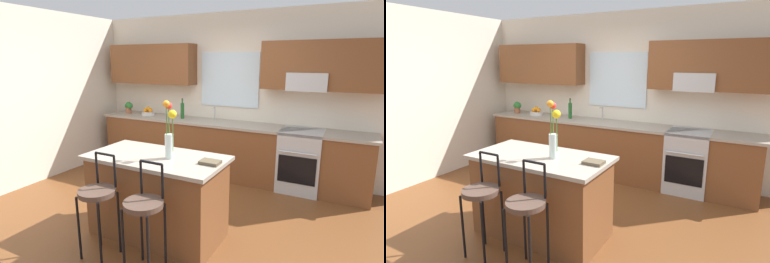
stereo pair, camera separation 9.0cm
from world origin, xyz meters
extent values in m
plane|color=brown|center=(0.00, 0.00, 0.00)|extent=(14.00, 14.00, 0.00)
cube|color=beige|center=(-2.56, 0.30, 1.35)|extent=(0.12, 4.60, 2.70)
cube|color=beige|center=(0.00, 2.06, 1.35)|extent=(5.60, 0.12, 2.70)
cube|color=brown|center=(-1.46, 1.83, 1.85)|extent=(1.69, 0.34, 0.70)
cube|color=brown|center=(1.46, 1.83, 1.85)|extent=(1.69, 0.34, 0.70)
cube|color=silver|center=(0.00, 1.99, 1.60)|extent=(1.03, 0.03, 0.90)
cube|color=#B7BABC|center=(1.28, 1.80, 1.62)|extent=(0.56, 0.36, 0.26)
cube|color=brown|center=(0.00, 1.70, 0.44)|extent=(4.50, 0.60, 0.88)
cube|color=#9E9384|center=(0.00, 1.70, 0.90)|extent=(4.56, 0.64, 0.04)
cube|color=#B7BABC|center=(-0.20, 1.70, 0.85)|extent=(0.54, 0.38, 0.11)
cylinder|color=#B7BABC|center=(-0.20, 1.86, 1.03)|extent=(0.02, 0.02, 0.22)
cylinder|color=#B7BABC|center=(-0.20, 1.80, 1.14)|extent=(0.02, 0.12, 0.02)
cube|color=#B7BABC|center=(1.28, 1.68, 0.46)|extent=(0.60, 0.60, 0.92)
cube|color=black|center=(1.28, 1.38, 0.40)|extent=(0.52, 0.02, 0.40)
cylinder|color=#B7BABC|center=(1.28, 1.35, 0.66)|extent=(0.50, 0.02, 0.02)
cube|color=brown|center=(0.09, -0.36, 0.44)|extent=(1.42, 0.71, 0.88)
cube|color=#9E9384|center=(0.09, -0.36, 0.90)|extent=(1.50, 0.79, 0.04)
cylinder|color=black|center=(-0.32, -1.11, 0.33)|extent=(0.02, 0.02, 0.66)
cylinder|color=black|center=(-0.05, -1.11, 0.33)|extent=(0.02, 0.02, 0.66)
cylinder|color=black|center=(-0.32, -0.84, 0.33)|extent=(0.02, 0.02, 0.66)
cylinder|color=black|center=(-0.05, -0.84, 0.33)|extent=(0.02, 0.02, 0.66)
cylinder|color=#4C382D|center=(-0.18, -0.98, 0.69)|extent=(0.36, 0.36, 0.05)
cylinder|color=black|center=(-0.30, -0.84, 0.87)|extent=(0.02, 0.02, 0.32)
cylinder|color=black|center=(-0.07, -0.84, 0.87)|extent=(0.02, 0.02, 0.32)
cylinder|color=black|center=(-0.18, -0.84, 1.03)|extent=(0.23, 0.02, 0.02)
cylinder|color=black|center=(0.23, -1.11, 0.33)|extent=(0.02, 0.02, 0.66)
cylinder|color=black|center=(0.50, -1.11, 0.33)|extent=(0.02, 0.02, 0.66)
cylinder|color=black|center=(0.23, -0.84, 0.33)|extent=(0.02, 0.02, 0.66)
cylinder|color=black|center=(0.50, -0.84, 0.33)|extent=(0.02, 0.02, 0.66)
cylinder|color=#4C382D|center=(0.37, -0.98, 0.69)|extent=(0.36, 0.36, 0.05)
cylinder|color=black|center=(0.25, -0.84, 0.87)|extent=(0.02, 0.02, 0.32)
cylinder|color=black|center=(0.48, -0.84, 0.87)|extent=(0.02, 0.02, 0.32)
cylinder|color=black|center=(0.37, -0.84, 1.03)|extent=(0.23, 0.02, 0.02)
cylinder|color=silver|center=(0.26, -0.37, 1.05)|extent=(0.09, 0.09, 0.26)
cylinder|color=#3D722D|center=(0.30, -0.37, 1.19)|extent=(0.01, 0.01, 0.39)
sphere|color=yellow|center=(0.30, -0.37, 1.39)|extent=(0.09, 0.09, 0.09)
cylinder|color=#3D722D|center=(0.24, -0.33, 1.23)|extent=(0.01, 0.01, 0.47)
sphere|color=red|center=(0.24, -0.33, 1.47)|extent=(0.07, 0.07, 0.07)
cylinder|color=#3D722D|center=(0.25, -0.39, 1.25)|extent=(0.01, 0.01, 0.50)
sphere|color=orange|center=(0.25, -0.39, 1.50)|extent=(0.07, 0.07, 0.07)
cube|color=brown|center=(0.71, -0.33, 0.94)|extent=(0.20, 0.15, 0.03)
cylinder|color=silver|center=(-1.49, 1.70, 0.95)|extent=(0.24, 0.24, 0.06)
sphere|color=orange|center=(-1.43, 1.70, 1.01)|extent=(0.08, 0.08, 0.08)
sphere|color=orange|center=(-1.47, 1.75, 1.01)|extent=(0.07, 0.07, 0.07)
sphere|color=orange|center=(-1.53, 1.73, 1.01)|extent=(0.08, 0.08, 0.08)
sphere|color=orange|center=(-1.53, 1.67, 1.01)|extent=(0.07, 0.07, 0.07)
sphere|color=orange|center=(-1.49, 1.70, 1.04)|extent=(0.08, 0.08, 0.08)
cylinder|color=#1E5923|center=(-0.75, 1.70, 1.06)|extent=(0.06, 0.06, 0.27)
cylinder|color=#1E5923|center=(-0.75, 1.70, 1.23)|extent=(0.03, 0.03, 0.07)
cylinder|color=black|center=(-0.75, 1.70, 1.27)|extent=(0.03, 0.03, 0.02)
cylinder|color=#9E5B3D|center=(-1.95, 1.70, 0.98)|extent=(0.11, 0.11, 0.11)
sphere|color=#2D7A33|center=(-1.95, 1.70, 1.09)|extent=(0.10, 0.10, 0.10)
sphere|color=#2D7A33|center=(-1.99, 1.71, 1.06)|extent=(0.10, 0.10, 0.10)
sphere|color=#2D7A33|center=(-1.91, 1.69, 1.07)|extent=(0.12, 0.12, 0.12)
camera|label=1|loc=(1.94, -3.04, 1.93)|focal=29.36mm
camera|label=2|loc=(2.02, -2.99, 1.93)|focal=29.36mm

